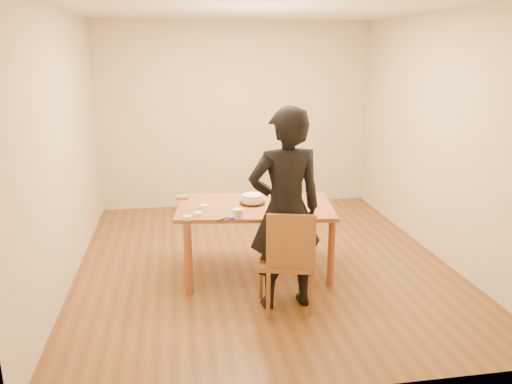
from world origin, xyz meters
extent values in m
cube|color=brown|center=(0.00, 0.00, 0.00)|extent=(4.00, 4.50, 0.00)
cube|color=silver|center=(0.00, 0.00, 2.70)|extent=(4.00, 4.50, 0.00)
cube|color=#C9BE8C|center=(0.00, 2.25, 1.35)|extent=(4.00, 0.00, 2.70)
cube|color=#C9BE8C|center=(-2.00, 0.00, 1.35)|extent=(0.00, 4.50, 2.70)
cube|color=#C9BE8C|center=(2.00, 0.00, 1.35)|extent=(0.00, 4.50, 2.70)
cube|color=brown|center=(-0.12, -0.26, 0.73)|extent=(1.67, 1.13, 0.04)
cube|color=brown|center=(0.03, -1.04, 0.45)|extent=(0.55, 0.55, 0.04)
cylinder|color=#BD2E0C|center=(-0.15, -0.22, 0.76)|extent=(0.27, 0.27, 0.02)
cylinder|color=white|center=(-0.15, -0.22, 0.80)|extent=(0.21, 0.21, 0.07)
ellipsoid|color=white|center=(-0.15, -0.22, 0.85)|extent=(0.21, 0.21, 0.03)
cylinder|color=white|center=(-0.35, -0.64, 0.79)|extent=(0.10, 0.10, 0.09)
cylinder|color=#1B18A0|center=(-0.41, -0.64, 0.75)|extent=(0.10, 0.10, 0.01)
ellipsoid|color=white|center=(-0.41, -0.64, 0.77)|extent=(0.04, 0.04, 0.02)
cylinder|color=white|center=(-0.82, -0.63, 0.77)|extent=(0.08, 0.08, 0.04)
cylinder|color=white|center=(-0.65, -0.30, 0.77)|extent=(0.08, 0.08, 0.04)
cylinder|color=white|center=(-0.72, -0.54, 0.77)|extent=(0.08, 0.08, 0.04)
cube|color=#C72F8B|center=(-0.86, 0.07, 0.76)|extent=(0.13, 0.08, 0.02)
cube|color=#4AAF20|center=(-0.86, 0.07, 0.78)|extent=(0.13, 0.08, 0.02)
cube|color=black|center=(-0.49, -0.67, 0.75)|extent=(0.12, 0.11, 0.01)
imported|color=black|center=(0.03, -0.99, 0.92)|extent=(0.70, 0.50, 1.83)
camera|label=1|loc=(-0.91, -5.07, 2.25)|focal=35.00mm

